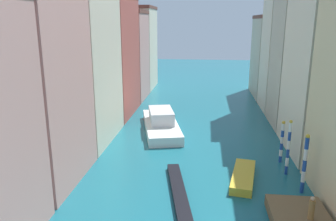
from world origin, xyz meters
TOP-DOWN VIEW (x-y plane):
  - ground_plane at (0.00, 24.50)m, footprint 154.00×154.00m
  - building_left_1 at (-12.44, 10.89)m, footprint 6.80×8.99m
  - building_left_2 at (-12.44, 20.66)m, footprint 6.80×10.43m
  - building_left_3 at (-12.44, 31.37)m, footprint 6.80×10.79m
  - building_left_4 at (-12.44, 41.29)m, footprint 6.80×8.55m
  - building_left_5 at (-12.44, 50.68)m, footprint 6.80×9.67m
  - building_right_2 at (12.44, 19.91)m, footprint 6.80×9.85m
  - building_right_3 at (12.44, 28.82)m, footprint 6.80×7.53m
  - building_right_4 at (12.44, 36.67)m, footprint 6.80×7.65m
  - building_right_5 at (12.44, 46.27)m, footprint 6.80×10.95m
  - person_on_dock at (7.47, 6.05)m, footprint 0.36×0.36m
  - mooring_pole_0 at (8.28, 10.89)m, footprint 0.32×0.32m
  - mooring_pole_1 at (7.81, 13.98)m, footprint 0.28×0.28m
  - mooring_pole_2 at (7.85, 16.52)m, footprint 0.31×0.31m
  - vaporetto_white at (-4.26, 24.46)m, footprint 6.18×11.94m
  - gondola_black at (-0.96, 9.48)m, footprint 2.70×9.12m
  - motorboat_0 at (4.08, 12.42)m, footprint 2.64×5.90m

SIDE VIEW (x-z plane):
  - ground_plane at x=0.00m, z-range 0.00..0.00m
  - gondola_black at x=-0.96m, z-range 0.00..0.47m
  - motorboat_0 at x=4.08m, z-range 0.00..0.67m
  - vaporetto_white at x=-4.26m, z-range -0.37..2.19m
  - person_on_dock at x=7.47m, z-range 0.73..2.24m
  - mooring_pole_2 at x=7.85m, z-range 0.05..4.01m
  - mooring_pole_0 at x=8.28m, z-range 0.05..4.72m
  - mooring_pole_1 at x=7.81m, z-range 0.04..4.84m
  - building_right_5 at x=12.44m, z-range 0.01..13.58m
  - building_left_4 at x=-12.44m, z-range 0.01..14.32m
  - building_left_5 at x=-12.44m, z-range 0.01..15.31m
  - building_left_3 at x=-12.44m, z-range 0.01..16.02m
  - building_right_2 at x=12.44m, z-range 0.01..17.92m
  - building_right_3 at x=12.44m, z-range 0.01..19.16m
  - building_left_2 at x=-12.44m, z-range 0.01..19.18m
  - building_left_1 at x=-12.44m, z-range 0.01..20.99m
  - building_right_4 at x=12.44m, z-range 0.01..22.02m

